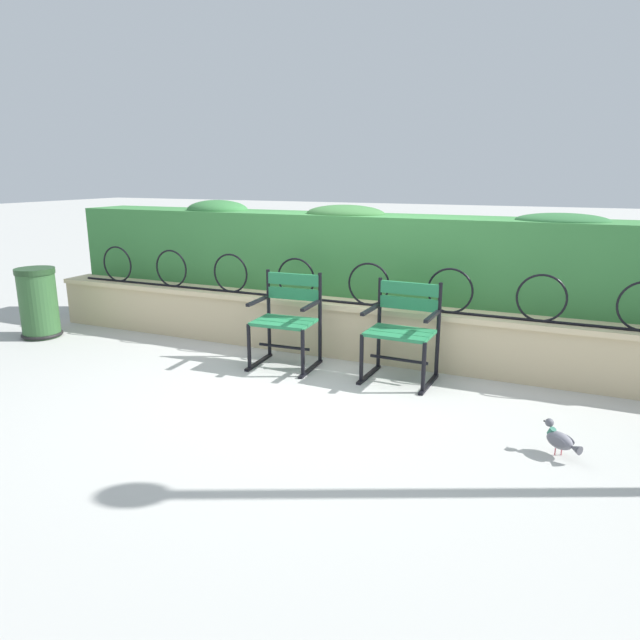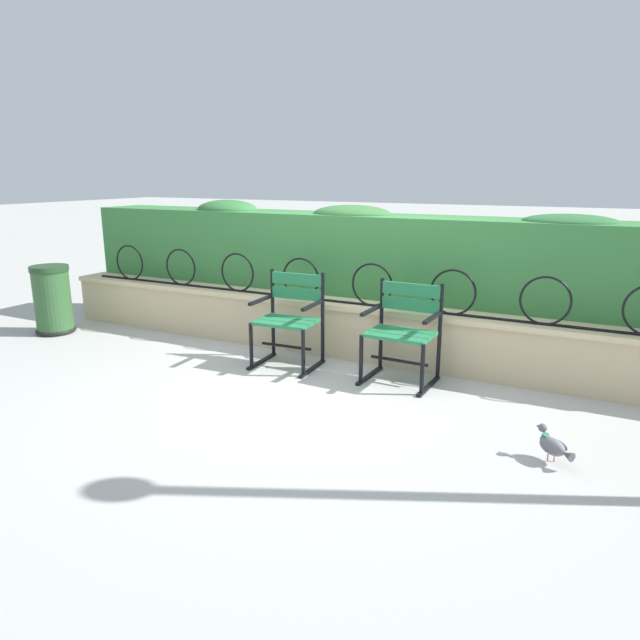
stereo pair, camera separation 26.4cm
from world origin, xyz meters
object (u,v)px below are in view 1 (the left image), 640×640
Objects in this scene: trash_bin at (39,304)px; park_chair_left at (287,317)px; pigeon_near_chairs at (560,440)px; park_chair_right at (403,328)px.

park_chair_left is at bearing 4.94° from trash_bin.
park_chair_left is 1.14× the size of trash_bin.
pigeon_near_chairs is at bearing -20.70° from park_chair_left.
park_chair_right is at bearing 143.51° from pigeon_near_chairs.
park_chair_left is 1.11m from park_chair_right.
trash_bin is at bearing -175.06° from park_chair_left.
trash_bin is at bearing -175.39° from park_chair_right.
park_chair_right is 1.72m from pigeon_near_chairs.
park_chair_right is 3.45× the size of pigeon_near_chairs.
park_chair_left reaches higher than park_chair_right.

